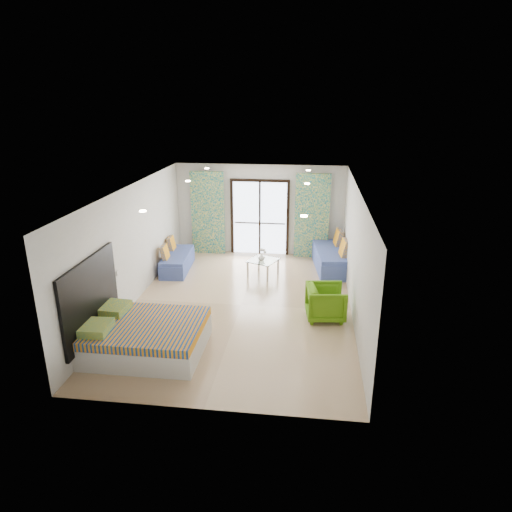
# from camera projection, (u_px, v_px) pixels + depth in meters

# --- Properties ---
(floor) EXTENTS (5.00, 7.50, 0.01)m
(floor) POSITION_uv_depth(u_px,v_px,m) (241.00, 305.00, 10.54)
(floor) COLOR tan
(floor) RESTS_ON ground
(ceiling) EXTENTS (5.00, 7.50, 0.01)m
(ceiling) POSITION_uv_depth(u_px,v_px,m) (240.00, 189.00, 9.64)
(ceiling) COLOR silver
(ceiling) RESTS_ON ground
(wall_back) EXTENTS (5.00, 0.01, 2.70)m
(wall_back) POSITION_uv_depth(u_px,v_px,m) (260.00, 210.00, 13.60)
(wall_back) COLOR silver
(wall_back) RESTS_ON ground
(wall_front) EXTENTS (5.00, 0.01, 2.70)m
(wall_front) POSITION_uv_depth(u_px,v_px,m) (201.00, 332.00, 6.58)
(wall_front) COLOR silver
(wall_front) RESTS_ON ground
(wall_left) EXTENTS (0.01, 7.50, 2.70)m
(wall_left) POSITION_uv_depth(u_px,v_px,m) (132.00, 245.00, 10.38)
(wall_left) COLOR silver
(wall_left) RESTS_ON ground
(wall_right) EXTENTS (0.01, 7.50, 2.70)m
(wall_right) POSITION_uv_depth(u_px,v_px,m) (355.00, 254.00, 9.80)
(wall_right) COLOR silver
(wall_right) RESTS_ON ground
(balcony_door) EXTENTS (1.76, 0.08, 2.28)m
(balcony_door) POSITION_uv_depth(u_px,v_px,m) (260.00, 213.00, 13.61)
(balcony_door) COLOR black
(balcony_door) RESTS_ON floor
(balcony_rail) EXTENTS (1.52, 0.03, 0.04)m
(balcony_rail) POSITION_uv_depth(u_px,v_px,m) (260.00, 223.00, 13.72)
(balcony_rail) COLOR #595451
(balcony_rail) RESTS_ON balcony_door
(curtain_left) EXTENTS (1.00, 0.10, 2.50)m
(curtain_left) POSITION_uv_depth(u_px,v_px,m) (208.00, 213.00, 13.65)
(curtain_left) COLOR silver
(curtain_left) RESTS_ON floor
(curtain_right) EXTENTS (1.00, 0.10, 2.50)m
(curtain_right) POSITION_uv_depth(u_px,v_px,m) (312.00, 216.00, 13.29)
(curtain_right) COLOR silver
(curtain_right) RESTS_ON floor
(downlight_a) EXTENTS (0.12, 0.12, 0.02)m
(downlight_a) POSITION_uv_depth(u_px,v_px,m) (143.00, 211.00, 7.94)
(downlight_a) COLOR #FFE0B2
(downlight_a) RESTS_ON ceiling
(downlight_b) EXTENTS (0.12, 0.12, 0.02)m
(downlight_b) POSITION_uv_depth(u_px,v_px,m) (304.00, 216.00, 7.62)
(downlight_b) COLOR #FFE0B2
(downlight_b) RESTS_ON ceiling
(downlight_c) EXTENTS (0.12, 0.12, 0.02)m
(downlight_c) POSITION_uv_depth(u_px,v_px,m) (188.00, 181.00, 10.75)
(downlight_c) COLOR #FFE0B2
(downlight_c) RESTS_ON ceiling
(downlight_d) EXTENTS (0.12, 0.12, 0.02)m
(downlight_d) POSITION_uv_depth(u_px,v_px,m) (307.00, 184.00, 10.43)
(downlight_d) COLOR #FFE0B2
(downlight_d) RESTS_ON ceiling
(downlight_e) EXTENTS (0.12, 0.12, 0.02)m
(downlight_e) POSITION_uv_depth(u_px,v_px,m) (207.00, 168.00, 12.62)
(downlight_e) COLOR #FFE0B2
(downlight_e) RESTS_ON ceiling
(downlight_f) EXTENTS (0.12, 0.12, 0.02)m
(downlight_f) POSITION_uv_depth(u_px,v_px,m) (308.00, 170.00, 12.30)
(downlight_f) COLOR #FFE0B2
(downlight_f) RESTS_ON ceiling
(headboard) EXTENTS (0.06, 2.10, 1.50)m
(headboard) POSITION_uv_depth(u_px,v_px,m) (91.00, 298.00, 8.41)
(headboard) COLOR black
(headboard) RESTS_ON floor
(switch_plate) EXTENTS (0.02, 0.10, 0.10)m
(switch_plate) POSITION_uv_depth(u_px,v_px,m) (118.00, 273.00, 9.58)
(switch_plate) COLOR silver
(switch_plate) RESTS_ON wall_left
(bed) EXTENTS (2.11, 1.72, 0.73)m
(bed) POSITION_uv_depth(u_px,v_px,m) (145.00, 337.00, 8.54)
(bed) COLOR silver
(bed) RESTS_ON floor
(daybed_left) EXTENTS (0.79, 1.74, 0.84)m
(daybed_left) POSITION_uv_depth(u_px,v_px,m) (177.00, 261.00, 12.60)
(daybed_left) COLOR #3E5096
(daybed_left) RESTS_ON floor
(daybed_right) EXTENTS (1.03, 2.10, 0.99)m
(daybed_right) POSITION_uv_depth(u_px,v_px,m) (331.00, 258.00, 12.66)
(daybed_right) COLOR #3E5096
(daybed_right) RESTS_ON floor
(coffee_table) EXTENTS (0.90, 0.90, 0.79)m
(coffee_table) POSITION_uv_depth(u_px,v_px,m) (263.00, 262.00, 12.12)
(coffee_table) COLOR silver
(coffee_table) RESTS_ON floor
(vase) EXTENTS (0.23, 0.23, 0.18)m
(vase) POSITION_uv_depth(u_px,v_px,m) (261.00, 257.00, 12.03)
(vase) COLOR white
(vase) RESTS_ON coffee_table
(armchair) EXTENTS (0.83, 0.88, 0.82)m
(armchair) POSITION_uv_depth(u_px,v_px,m) (326.00, 301.00, 9.79)
(armchair) COLOR #538D12
(armchair) RESTS_ON floor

